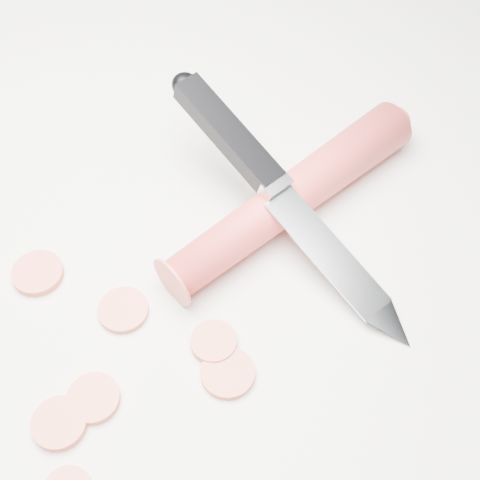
% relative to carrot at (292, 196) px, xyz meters
% --- Properties ---
extents(ground, '(2.40, 2.40, 0.00)m').
position_rel_carrot_xyz_m(ground, '(-0.05, -0.10, -0.02)').
color(ground, silver).
rests_on(ground, ground).
extents(carrot, '(0.13, 0.22, 0.03)m').
position_rel_carrot_xyz_m(carrot, '(0.00, 0.00, 0.00)').
color(carrot, red).
rests_on(carrot, ground).
extents(carrot_slice_0, '(0.04, 0.04, 0.01)m').
position_rel_carrot_xyz_m(carrot_slice_0, '(-0.14, -0.12, -0.02)').
color(carrot_slice_0, '#E85E44').
rests_on(carrot_slice_0, ground).
extents(carrot_slice_1, '(0.03, 0.03, 0.01)m').
position_rel_carrot_xyz_m(carrot_slice_1, '(-0.07, -0.21, -0.02)').
color(carrot_slice_1, '#E85E44').
rests_on(carrot_slice_1, ground).
extents(carrot_slice_2, '(0.03, 0.03, 0.01)m').
position_rel_carrot_xyz_m(carrot_slice_2, '(-0.06, -0.19, -0.02)').
color(carrot_slice_2, '#E85E44').
rests_on(carrot_slice_2, ground).
extents(carrot_slice_3, '(0.04, 0.04, 0.01)m').
position_rel_carrot_xyz_m(carrot_slice_3, '(0.01, -0.14, -0.02)').
color(carrot_slice_3, '#E85E44').
rests_on(carrot_slice_3, ground).
extents(carrot_slice_4, '(0.03, 0.03, 0.01)m').
position_rel_carrot_xyz_m(carrot_slice_4, '(-0.01, -0.12, -0.02)').
color(carrot_slice_4, '#E85E44').
rests_on(carrot_slice_4, ground).
extents(carrot_slice_5, '(0.03, 0.03, 0.01)m').
position_rel_carrot_xyz_m(carrot_slice_5, '(-0.07, -0.12, -0.02)').
color(carrot_slice_5, '#E85E44').
rests_on(carrot_slice_5, ground).
extents(kitchen_knife, '(0.24, 0.13, 0.08)m').
position_rel_carrot_xyz_m(kitchen_knife, '(0.00, -0.02, 0.02)').
color(kitchen_knife, '#B8BBBF').
rests_on(kitchen_knife, ground).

